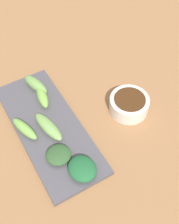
# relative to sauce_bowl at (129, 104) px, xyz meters

# --- Properties ---
(tabletop) EXTENTS (2.10, 2.10, 0.02)m
(tabletop) POSITION_rel_sauce_bowl_xyz_m (0.13, -0.03, -0.03)
(tabletop) COLOR olive
(tabletop) RESTS_ON ground
(sauce_bowl) EXTENTS (0.10, 0.10, 0.04)m
(sauce_bowl) POSITION_rel_sauce_bowl_xyz_m (0.00, 0.00, 0.00)
(sauce_bowl) COLOR silver
(sauce_bowl) RESTS_ON tabletop
(serving_plate) EXTENTS (0.15, 0.36, 0.01)m
(serving_plate) POSITION_rel_sauce_bowl_xyz_m (0.21, -0.05, -0.02)
(serving_plate) COLOR #4C4B50
(serving_plate) RESTS_ON tabletop
(broccoli_stalk_0) EXTENTS (0.05, 0.09, 0.02)m
(broccoli_stalk_0) POSITION_rel_sauce_bowl_xyz_m (0.26, -0.06, 0.00)
(broccoli_stalk_0) COLOR #75AF4A
(broccoli_stalk_0) RESTS_ON serving_plate
(broccoli_leafy_1) EXTENTS (0.07, 0.07, 0.02)m
(broccoli_leafy_1) POSITION_rel_sauce_bowl_xyz_m (0.19, 0.10, 0.00)
(broccoli_leafy_1) COLOR #1E5D30
(broccoli_leafy_1) RESTS_ON serving_plate
(broccoli_stalk_2) EXTENTS (0.05, 0.10, 0.02)m
(broccoli_stalk_2) POSITION_rel_sauce_bowl_xyz_m (0.21, -0.04, 0.00)
(broccoli_stalk_2) COLOR #78A653
(broccoli_stalk_2) RESTS_ON serving_plate
(broccoli_stalk_3) EXTENTS (0.05, 0.09, 0.03)m
(broccoli_stalk_3) POSITION_rel_sauce_bowl_xyz_m (0.18, -0.18, 0.00)
(broccoli_stalk_3) COLOR #70A04F
(broccoli_stalk_3) RESTS_ON serving_plate
(broccoli_leafy_4) EXTENTS (0.07, 0.07, 0.02)m
(broccoli_leafy_4) POSITION_rel_sauce_bowl_xyz_m (0.22, 0.04, -0.00)
(broccoli_leafy_4) COLOR #2F532A
(broccoli_leafy_4) RESTS_ON serving_plate
(broccoli_stalk_5) EXTENTS (0.04, 0.08, 0.03)m
(broccoli_stalk_5) POSITION_rel_sauce_bowl_xyz_m (0.18, -0.13, 0.00)
(broccoli_stalk_5) COLOR #7AB847
(broccoli_stalk_5) RESTS_ON serving_plate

